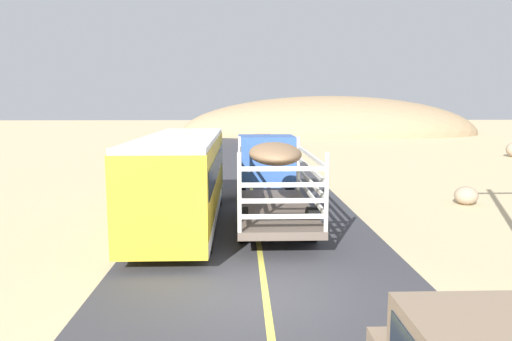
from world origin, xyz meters
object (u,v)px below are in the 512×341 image
(bus, at_px, (182,177))
(boulder_near_shoulder, at_px, (466,196))
(car_far, at_px, (263,143))
(livestock_truck, at_px, (269,167))

(bus, relative_size, boulder_near_shoulder, 10.04)
(car_far, height_order, boulder_near_shoulder, car_far)
(livestock_truck, relative_size, bus, 0.97)
(livestock_truck, xyz_separation_m, boulder_near_shoulder, (8.63, 0.75, -1.39))
(livestock_truck, height_order, boulder_near_shoulder, livestock_truck)
(livestock_truck, bearing_deg, bus, -144.13)
(livestock_truck, distance_m, bus, 4.00)
(bus, relative_size, car_far, 2.27)
(bus, distance_m, car_far, 28.30)
(bus, height_order, boulder_near_shoulder, bus)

